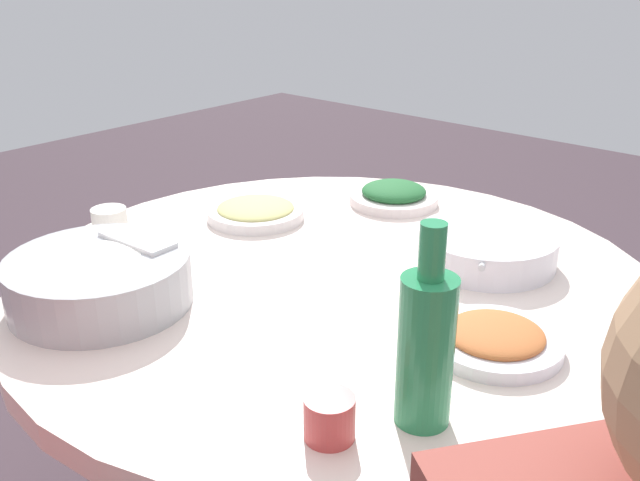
# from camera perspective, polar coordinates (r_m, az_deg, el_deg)

# --- Properties ---
(round_dining_table) EXTENTS (1.19, 1.19, 0.76)m
(round_dining_table) POSITION_cam_1_polar(r_m,az_deg,el_deg) (1.39, 1.10, -8.06)
(round_dining_table) COLOR #99999E
(round_dining_table) RESTS_ON ground
(rice_bowl) EXTENTS (0.31, 0.31, 0.10)m
(rice_bowl) POSITION_cam_1_polar(r_m,az_deg,el_deg) (1.25, -17.35, -3.01)
(rice_bowl) COLOR #B2B5BA
(rice_bowl) RESTS_ON round_dining_table
(soup_bowl) EXTENTS (0.26, 0.27, 0.06)m
(soup_bowl) POSITION_cam_1_polar(r_m,az_deg,el_deg) (1.39, 13.30, -0.64)
(soup_bowl) COLOR white
(soup_bowl) RESTS_ON round_dining_table
(dish_greens) EXTENTS (0.21, 0.21, 0.05)m
(dish_greens) POSITION_cam_1_polar(r_m,az_deg,el_deg) (1.68, 5.98, 3.66)
(dish_greens) COLOR silver
(dish_greens) RESTS_ON round_dining_table
(dish_tofu_braise) EXTENTS (0.21, 0.21, 0.04)m
(dish_tofu_braise) POSITION_cam_1_polar(r_m,az_deg,el_deg) (1.11, 13.95, -7.71)
(dish_tofu_braise) COLOR white
(dish_tofu_braise) RESTS_ON round_dining_table
(dish_noodles) EXTENTS (0.22, 0.22, 0.04)m
(dish_noodles) POSITION_cam_1_polar(r_m,az_deg,el_deg) (1.59, -5.21, 2.38)
(dish_noodles) COLOR white
(dish_noodles) RESTS_ON round_dining_table
(green_bottle) EXTENTS (0.07, 0.07, 0.27)m
(green_bottle) POSITION_cam_1_polar(r_m,az_deg,el_deg) (0.89, 8.55, -8.40)
(green_bottle) COLOR #298853
(green_bottle) RESTS_ON round_dining_table
(tea_cup_near) EXTENTS (0.07, 0.07, 0.06)m
(tea_cup_near) POSITION_cam_1_polar(r_m,az_deg,el_deg) (1.55, -16.63, 1.44)
(tea_cup_near) COLOR white
(tea_cup_near) RESTS_ON round_dining_table
(tea_cup_far) EXTENTS (0.07, 0.07, 0.06)m
(tea_cup_far) POSITION_cam_1_polar(r_m,az_deg,el_deg) (0.90, 0.76, -14.11)
(tea_cup_far) COLOR #BD4443
(tea_cup_far) RESTS_ON round_dining_table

